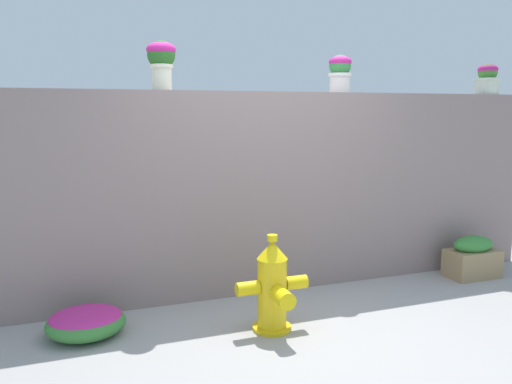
{
  "coord_description": "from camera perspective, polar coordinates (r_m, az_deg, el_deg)",
  "views": [
    {
      "loc": [
        -1.74,
        -3.61,
        1.75
      ],
      "look_at": [
        -0.07,
        0.88,
        1.0
      ],
      "focal_mm": 36.59,
      "sensor_mm": 36.0,
      "label": 1
    }
  ],
  "objects": [
    {
      "name": "planter_box",
      "position": [
        6.01,
        22.58,
        -6.64
      ],
      "size": [
        0.54,
        0.32,
        0.44
      ],
      "color": "#967C56",
      "rests_on": "ground"
    },
    {
      "name": "potted_plant_3",
      "position": [
        6.47,
        23.96,
        11.28
      ],
      "size": [
        0.3,
        0.3,
        0.34
      ],
      "color": "silver",
      "rests_on": "stone_wall"
    },
    {
      "name": "fire_hydrant",
      "position": [
        4.22,
        1.85,
        -10.45
      ],
      "size": [
        0.6,
        0.47,
        0.78
      ],
      "color": "yellow",
      "rests_on": "ground"
    },
    {
      "name": "ground_plane",
      "position": [
        4.37,
        5.05,
        -14.71
      ],
      "size": [
        24.0,
        24.0,
        0.0
      ],
      "primitive_type": "plane",
      "color": "#9A9795"
    },
    {
      "name": "potted_plant_1",
      "position": [
        4.77,
        -10.31,
        14.16
      ],
      "size": [
        0.26,
        0.26,
        0.43
      ],
      "color": "beige",
      "rests_on": "stone_wall"
    },
    {
      "name": "potted_plant_2",
      "position": [
        5.41,
        9.17,
        12.96
      ],
      "size": [
        0.24,
        0.24,
        0.38
      ],
      "color": "silver",
      "rests_on": "stone_wall"
    },
    {
      "name": "flower_bush_left",
      "position": [
        4.4,
        -18.11,
        -13.31
      ],
      "size": [
        0.61,
        0.55,
        0.23
      ],
      "color": "#377934",
      "rests_on": "ground"
    },
    {
      "name": "stone_wall",
      "position": [
        5.07,
        -0.06,
        -0.04
      ],
      "size": [
        6.27,
        0.37,
        1.92
      ],
      "primitive_type": "cube",
      "color": "gray",
      "rests_on": "ground"
    }
  ]
}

